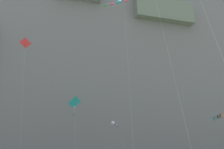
% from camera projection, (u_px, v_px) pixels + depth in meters
% --- Properties ---
extents(cliff_face, '(180.00, 28.01, 61.58)m').
position_uv_depth(cliff_face, '(69.00, 46.00, 67.74)').
color(cliff_face, gray).
rests_on(cliff_face, ground).
extents(kite_banner_low_center, '(2.55, 4.29, 7.47)m').
position_uv_depth(kite_banner_low_center, '(220.00, 123.00, 27.26)').
color(kite_banner_low_center, black).
rests_on(kite_banner_low_center, ground).
extents(kite_windsock_front_field, '(2.98, 7.99, 8.96)m').
position_uv_depth(kite_windsock_front_field, '(114.00, 124.00, 43.67)').
color(kite_windsock_front_field, white).
rests_on(kite_windsock_front_field, ground).
extents(kite_diamond_near_cliff, '(2.13, 2.20, 21.67)m').
position_uv_depth(kite_diamond_near_cliff, '(25.00, 46.00, 41.55)').
color(kite_diamond_near_cliff, red).
rests_on(kite_diamond_near_cliff, ground).
extents(kite_windsock_low_left, '(3.38, 7.31, 24.84)m').
position_uv_depth(kite_windsock_low_left, '(120.00, 2.00, 37.55)').
color(kite_windsock_low_left, pink).
rests_on(kite_windsock_low_left, ground).
extents(kite_diamond_low_right, '(2.14, 4.67, 13.14)m').
position_uv_depth(kite_diamond_low_right, '(74.00, 104.00, 43.98)').
color(kite_diamond_low_right, teal).
rests_on(kite_diamond_low_right, ground).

